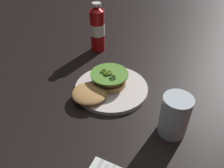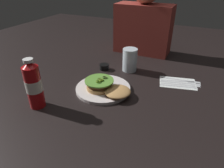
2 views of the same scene
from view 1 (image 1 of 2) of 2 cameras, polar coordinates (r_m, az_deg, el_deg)
name	(u,v)px [view 1 (image 1 of 2)]	position (r m, az deg, el deg)	size (l,w,h in m)	color
ground_plane	(105,101)	(0.79, -1.81, -4.24)	(3.00, 3.00, 0.00)	black
dinner_plate	(111,88)	(0.83, -0.15, -1.05)	(0.27, 0.27, 0.02)	silver
burger_sandwich	(102,84)	(0.80, -2.46, 0.12)	(0.23, 0.14, 0.05)	tan
ketchup_bottle	(98,29)	(1.04, -3.71, 13.82)	(0.07, 0.07, 0.22)	#AF0F12
water_glass	(175,116)	(0.67, 15.65, -7.76)	(0.08, 0.08, 0.13)	silver
condiment_cup	(177,96)	(0.81, 16.11, -2.93)	(0.06, 0.06, 0.03)	black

